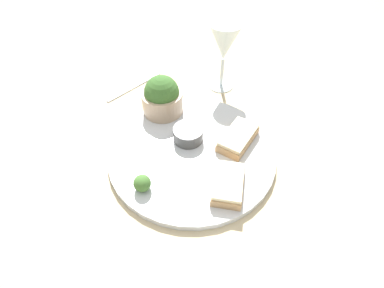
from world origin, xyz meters
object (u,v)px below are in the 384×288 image
salad_bowl (162,97)px  wine_glass (224,44)px  cheese_toast_far (228,184)px  fork (134,86)px  sauce_ramekin (188,133)px  napkin (236,273)px  cheese_toast_near (238,138)px

salad_bowl → wine_glass: 0.20m
cheese_toast_far → fork: cheese_toast_far is taller
cheese_toast_far → fork: bearing=52.5°
sauce_ramekin → fork: 0.25m
napkin → fork: size_ratio=0.93×
wine_glass → fork: bearing=110.5°
cheese_toast_far → napkin: bearing=-160.6°
cheese_toast_far → fork: (0.24, 0.31, -0.02)m
sauce_ramekin → cheese_toast_near: (0.03, -0.10, -0.00)m
salad_bowl → sauce_ramekin: salad_bowl is taller
sauce_ramekin → napkin: 0.29m
cheese_toast_near → wine_glass: size_ratio=0.65×
sauce_ramekin → cheese_toast_near: size_ratio=0.58×
wine_glass → fork: 0.26m
cheese_toast_near → wine_glass: bearing=24.2°
salad_bowl → wine_glass: bearing=-32.4°
cheese_toast_near → fork: size_ratio=0.69×
sauce_ramekin → cheese_toast_near: sauce_ramekin is taller
salad_bowl → fork: (0.08, 0.12, -0.05)m
cheese_toast_far → napkin: 0.15m
salad_bowl → cheese_toast_far: (-0.17, -0.20, -0.03)m
cheese_toast_near → fork: cheese_toast_near is taller
sauce_ramekin → cheese_toast_far: sauce_ramekin is taller
sauce_ramekin → napkin: sauce_ramekin is taller
salad_bowl → cheese_toast_near: salad_bowl is taller
sauce_ramekin → fork: bearing=54.3°
cheese_toast_near → napkin: 0.27m
fork → salad_bowl: bearing=-123.5°
napkin → salad_bowl: bearing=39.0°
wine_glass → napkin: bearing=-162.1°
cheese_toast_near → sauce_ramekin: bearing=104.0°
cheese_toast_far → wine_glass: 0.35m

